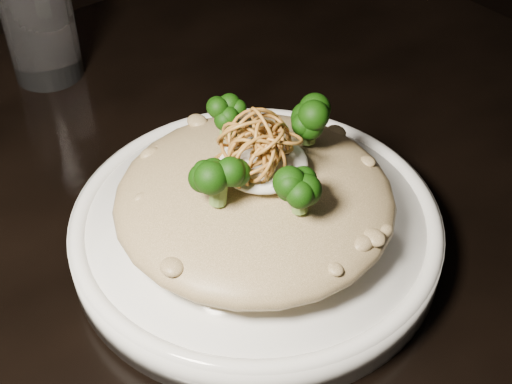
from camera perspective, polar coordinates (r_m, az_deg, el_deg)
table at (r=0.62m, az=-8.79°, el=-11.11°), size 1.10×0.80×0.75m
plate at (r=0.56m, az=0.00°, el=-3.08°), size 0.28×0.28×0.03m
risotto at (r=0.53m, az=-0.12°, el=-0.54°), size 0.21×0.21×0.05m
broccoli at (r=0.50m, az=-0.30°, el=3.62°), size 0.12×0.12×0.04m
cheese at (r=0.51m, az=0.57°, el=2.32°), size 0.06×0.06×0.02m
shallots at (r=0.49m, az=0.26°, el=4.40°), size 0.05×0.05×0.03m
drinking_glass at (r=0.76m, az=-16.98°, el=12.93°), size 0.08×0.08×0.12m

